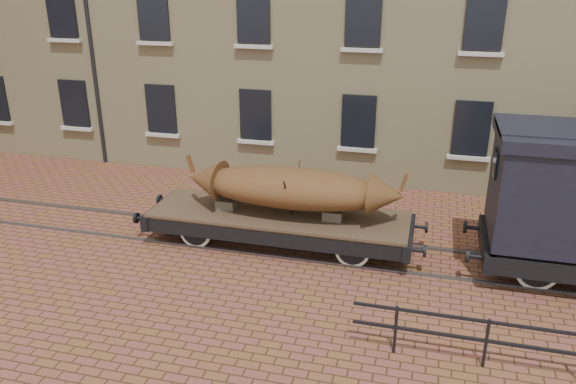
# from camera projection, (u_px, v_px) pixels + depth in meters

# --- Properties ---
(ground) EXTENTS (90.00, 90.00, 0.00)m
(ground) POSITION_uv_depth(u_px,v_px,m) (290.00, 245.00, 14.71)
(ground) COLOR brown
(rail_track) EXTENTS (30.00, 1.52, 0.06)m
(rail_track) POSITION_uv_depth(u_px,v_px,m) (290.00, 244.00, 14.70)
(rail_track) COLOR #59595E
(rail_track) RESTS_ON ground
(flatcar_wagon) EXTENTS (7.53, 2.04, 1.14)m
(flatcar_wagon) POSITION_uv_depth(u_px,v_px,m) (279.00, 220.00, 14.53)
(flatcar_wagon) COLOR #403621
(flatcar_wagon) RESTS_ON ground
(iron_boat) EXTENTS (5.68, 1.65, 1.40)m
(iron_boat) POSITION_uv_depth(u_px,v_px,m) (292.00, 188.00, 14.11)
(iron_boat) COLOR #572F11
(iron_boat) RESTS_ON flatcar_wagon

